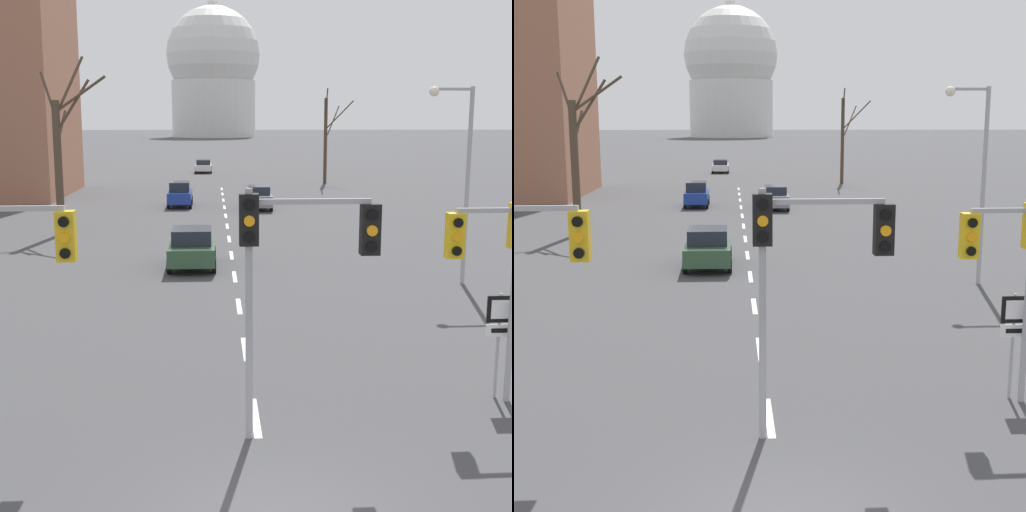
% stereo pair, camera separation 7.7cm
% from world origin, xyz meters
% --- Properties ---
extents(lane_stripe_0, '(0.16, 2.00, 0.01)m').
position_xyz_m(lane_stripe_0, '(0.00, 4.10, 0.00)').
color(lane_stripe_0, silver).
rests_on(lane_stripe_0, ground_plane).
extents(lane_stripe_1, '(0.16, 2.00, 0.01)m').
position_xyz_m(lane_stripe_1, '(0.00, 8.60, 0.00)').
color(lane_stripe_1, silver).
rests_on(lane_stripe_1, ground_plane).
extents(lane_stripe_2, '(0.16, 2.00, 0.01)m').
position_xyz_m(lane_stripe_2, '(0.00, 13.10, 0.00)').
color(lane_stripe_2, silver).
rests_on(lane_stripe_2, ground_plane).
extents(lane_stripe_3, '(0.16, 2.00, 0.01)m').
position_xyz_m(lane_stripe_3, '(0.00, 17.60, 0.00)').
color(lane_stripe_3, silver).
rests_on(lane_stripe_3, ground_plane).
extents(lane_stripe_4, '(0.16, 2.00, 0.01)m').
position_xyz_m(lane_stripe_4, '(0.00, 22.10, 0.00)').
color(lane_stripe_4, silver).
rests_on(lane_stripe_4, ground_plane).
extents(lane_stripe_5, '(0.16, 2.00, 0.01)m').
position_xyz_m(lane_stripe_5, '(0.00, 26.60, 0.00)').
color(lane_stripe_5, silver).
rests_on(lane_stripe_5, ground_plane).
extents(lane_stripe_6, '(0.16, 2.00, 0.01)m').
position_xyz_m(lane_stripe_6, '(0.00, 31.10, 0.00)').
color(lane_stripe_6, silver).
rests_on(lane_stripe_6, ground_plane).
extents(lane_stripe_7, '(0.16, 2.00, 0.01)m').
position_xyz_m(lane_stripe_7, '(0.00, 35.60, 0.00)').
color(lane_stripe_7, silver).
rests_on(lane_stripe_7, ground_plane).
extents(lane_stripe_8, '(0.16, 2.00, 0.01)m').
position_xyz_m(lane_stripe_8, '(0.00, 40.10, 0.00)').
color(lane_stripe_8, silver).
rests_on(lane_stripe_8, ground_plane).
extents(lane_stripe_9, '(0.16, 2.00, 0.01)m').
position_xyz_m(lane_stripe_9, '(0.00, 44.60, 0.00)').
color(lane_stripe_9, silver).
rests_on(lane_stripe_9, ground_plane).
extents(lane_stripe_10, '(0.16, 2.00, 0.01)m').
position_xyz_m(lane_stripe_10, '(0.00, 49.10, 0.00)').
color(lane_stripe_10, silver).
rests_on(lane_stripe_10, ground_plane).
extents(lane_stripe_11, '(0.16, 2.00, 0.01)m').
position_xyz_m(lane_stripe_11, '(0.00, 53.60, 0.00)').
color(lane_stripe_11, silver).
rests_on(lane_stripe_11, ground_plane).
extents(traffic_signal_near_right, '(1.71, 0.34, 4.49)m').
position_xyz_m(traffic_signal_near_right, '(5.11, 4.66, 3.38)').
color(traffic_signal_near_right, '#9E9EA3').
rests_on(traffic_signal_near_right, ground_plane).
extents(traffic_signal_centre_tall, '(2.63, 0.34, 4.88)m').
position_xyz_m(traffic_signal_centre_tall, '(0.63, 3.15, 3.71)').
color(traffic_signal_centre_tall, '#9E9EA3').
rests_on(traffic_signal_centre_tall, ground_plane).
extents(traffic_signal_near_left, '(2.22, 0.34, 4.73)m').
position_xyz_m(traffic_signal_near_left, '(-4.80, 3.58, 3.59)').
color(traffic_signal_near_left, '#9E9EA3').
rests_on(traffic_signal_near_left, ground_plane).
extents(route_sign_post, '(0.60, 0.08, 2.39)m').
position_xyz_m(route_sign_post, '(5.40, 4.85, 1.63)').
color(route_sign_post, '#9E9EA3').
rests_on(route_sign_post, ground_plane).
extents(street_lamp_right, '(1.66, 0.36, 7.27)m').
position_xyz_m(street_lamp_right, '(8.24, 15.88, 4.49)').
color(street_lamp_right, '#9E9EA3').
rests_on(street_lamp_right, ground_plane).
extents(sedan_near_left, '(1.93, 4.49, 1.50)m').
position_xyz_m(sedan_near_left, '(-1.82, 73.00, 0.77)').
color(sedan_near_left, silver).
rests_on(sedan_near_left, ground_plane).
extents(sedan_near_right, '(1.74, 4.30, 1.62)m').
position_xyz_m(sedan_near_right, '(2.34, 38.99, 0.81)').
color(sedan_near_right, slate).
rests_on(sedan_near_right, ground_plane).
extents(sedan_mid_centre, '(1.71, 4.04, 1.78)m').
position_xyz_m(sedan_mid_centre, '(-3.12, 40.67, 0.89)').
color(sedan_mid_centre, navy).
rests_on(sedan_mid_centre, ground_plane).
extents(sedan_far_left, '(1.98, 4.03, 1.68)m').
position_xyz_m(sedan_far_left, '(-1.71, 19.55, 0.85)').
color(sedan_far_left, '#2D4C33').
rests_on(sedan_far_left, ground_plane).
extents(bare_tree_left_near, '(3.69, 1.97, 9.42)m').
position_xyz_m(bare_tree_left_near, '(-8.83, 28.64, 4.27)').
color(bare_tree_left_near, '#473828').
rests_on(bare_tree_left_near, ground_plane).
extents(bare_tree_right_near, '(2.96, 6.17, 8.84)m').
position_xyz_m(bare_tree_right_near, '(10.08, 58.24, 4.44)').
color(bare_tree_right_near, '#473828').
rests_on(bare_tree_right_near, ground_plane).
extents(capitol_dome, '(31.35, 31.35, 44.29)m').
position_xyz_m(capitol_dome, '(0.00, 237.50, 21.57)').
color(capitol_dome, silver).
rests_on(capitol_dome, ground_plane).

